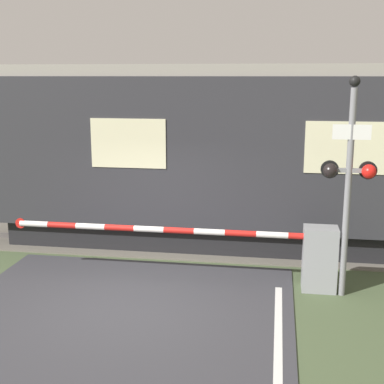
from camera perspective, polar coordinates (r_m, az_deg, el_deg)
ground_plane at (r=9.35m, az=-6.85°, el=-11.57°), size 80.00×80.00×0.00m
track_bed at (r=12.78m, az=-2.20°, el=-4.74°), size 36.00×3.20×0.13m
train at (r=12.16m, az=15.26°, el=3.73°), size 15.72×2.91×4.00m
crossing_barrier at (r=9.78m, az=10.43°, el=-6.43°), size 6.06×0.44×1.17m
signal_post at (r=9.31m, az=16.39°, el=1.72°), size 0.92×0.26×3.77m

